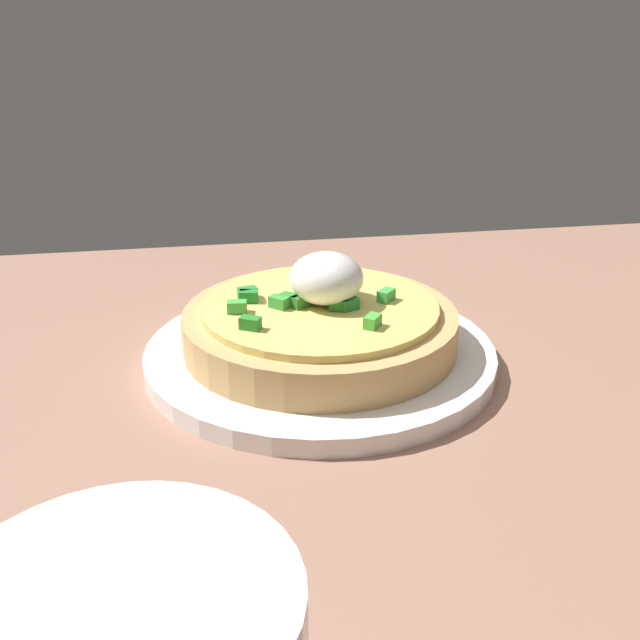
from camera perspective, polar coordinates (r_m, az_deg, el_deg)
dining_table at (r=47.54cm, az=7.52°, el=-9.15°), size 90.93×76.75×2.52cm
plate at (r=53.68cm, az=0.00°, el=-2.60°), size 24.48×24.48×1.30cm
pizza at (r=52.68cm, az=0.02°, el=-0.18°), size 18.98×18.98×6.70cm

